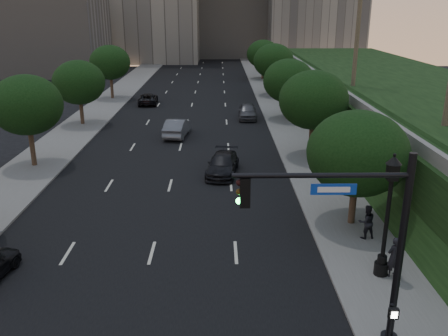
{
  "coord_description": "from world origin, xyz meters",
  "views": [
    {
      "loc": [
        3.21,
        -15.06,
        11.11
      ],
      "look_at": [
        3.46,
        6.98,
        3.6
      ],
      "focal_mm": 38.0,
      "sensor_mm": 36.0,
      "label": 1
    }
  ],
  "objects_px": {
    "sedan_near_right": "(223,164)",
    "pedestrian_a": "(394,257)",
    "sedan_far_left": "(148,99)",
    "sedan_far_right": "(247,111)",
    "pedestrian_b": "(367,222)",
    "street_lamp": "(387,222)",
    "pedestrian_c": "(329,170)",
    "traffic_signal_mast": "(366,253)",
    "sedan_mid_left": "(177,127)"
  },
  "relations": [
    {
      "from": "street_lamp",
      "to": "pedestrian_b",
      "type": "height_order",
      "value": "street_lamp"
    },
    {
      "from": "traffic_signal_mast",
      "to": "street_lamp",
      "type": "bearing_deg",
      "value": 62.93
    },
    {
      "from": "sedan_far_left",
      "to": "pedestrian_c",
      "type": "height_order",
      "value": "pedestrian_c"
    },
    {
      "from": "sedan_mid_left",
      "to": "sedan_near_right",
      "type": "bearing_deg",
      "value": 118.31
    },
    {
      "from": "sedan_far_left",
      "to": "sedan_far_right",
      "type": "bearing_deg",
      "value": 141.68
    },
    {
      "from": "sedan_mid_left",
      "to": "sedan_far_left",
      "type": "bearing_deg",
      "value": -65.5
    },
    {
      "from": "sedan_mid_left",
      "to": "sedan_near_right",
      "type": "height_order",
      "value": "sedan_mid_left"
    },
    {
      "from": "pedestrian_a",
      "to": "pedestrian_b",
      "type": "xyz_separation_m",
      "value": [
        -0.11,
        3.51,
        -0.02
      ]
    },
    {
      "from": "sedan_near_right",
      "to": "pedestrian_c",
      "type": "distance_m",
      "value": 7.24
    },
    {
      "from": "sedan_far_left",
      "to": "sedan_near_right",
      "type": "height_order",
      "value": "sedan_near_right"
    },
    {
      "from": "sedan_mid_left",
      "to": "pedestrian_c",
      "type": "xyz_separation_m",
      "value": [
        10.98,
        -12.27,
        0.17
      ]
    },
    {
      "from": "street_lamp",
      "to": "pedestrian_c",
      "type": "distance_m",
      "value": 11.64
    },
    {
      "from": "sedan_mid_left",
      "to": "pedestrian_a",
      "type": "relative_size",
      "value": 2.71
    },
    {
      "from": "pedestrian_c",
      "to": "traffic_signal_mast",
      "type": "bearing_deg",
      "value": 67.4
    },
    {
      "from": "traffic_signal_mast",
      "to": "pedestrian_b",
      "type": "height_order",
      "value": "traffic_signal_mast"
    },
    {
      "from": "traffic_signal_mast",
      "to": "street_lamp",
      "type": "xyz_separation_m",
      "value": [
        2.27,
        4.45,
        -1.04
      ]
    },
    {
      "from": "traffic_signal_mast",
      "to": "pedestrian_a",
      "type": "bearing_deg",
      "value": 58.01
    },
    {
      "from": "sedan_near_right",
      "to": "pedestrian_a",
      "type": "bearing_deg",
      "value": -54.27
    },
    {
      "from": "sedan_far_left",
      "to": "sedan_far_right",
      "type": "relative_size",
      "value": 1.02
    },
    {
      "from": "pedestrian_a",
      "to": "pedestrian_c",
      "type": "relative_size",
      "value": 1.1
    },
    {
      "from": "sedan_mid_left",
      "to": "sedan_far_right",
      "type": "relative_size",
      "value": 1.06
    },
    {
      "from": "pedestrian_a",
      "to": "pedestrian_b",
      "type": "bearing_deg",
      "value": -110.8
    },
    {
      "from": "street_lamp",
      "to": "pedestrian_c",
      "type": "xyz_separation_m",
      "value": [
        0.25,
        11.52,
        -1.66
      ]
    },
    {
      "from": "sedan_far_left",
      "to": "pedestrian_c",
      "type": "relative_size",
      "value": 2.84
    },
    {
      "from": "pedestrian_b",
      "to": "sedan_far_right",
      "type": "bearing_deg",
      "value": -90.93
    },
    {
      "from": "sedan_far_right",
      "to": "pedestrian_b",
      "type": "height_order",
      "value": "pedestrian_b"
    },
    {
      "from": "street_lamp",
      "to": "pedestrian_b",
      "type": "relative_size",
      "value": 3.2
    },
    {
      "from": "sedan_far_right",
      "to": "sedan_far_left",
      "type": "bearing_deg",
      "value": 147.54
    },
    {
      "from": "street_lamp",
      "to": "sedan_far_right",
      "type": "bearing_deg",
      "value": 97.32
    },
    {
      "from": "sedan_far_left",
      "to": "pedestrian_a",
      "type": "distance_m",
      "value": 41.98
    },
    {
      "from": "sedan_far_right",
      "to": "pedestrian_c",
      "type": "relative_size",
      "value": 2.8
    },
    {
      "from": "traffic_signal_mast",
      "to": "sedan_mid_left",
      "type": "distance_m",
      "value": 29.62
    },
    {
      "from": "sedan_near_right",
      "to": "pedestrian_b",
      "type": "bearing_deg",
      "value": -47.09
    },
    {
      "from": "sedan_mid_left",
      "to": "pedestrian_a",
      "type": "height_order",
      "value": "pedestrian_a"
    },
    {
      "from": "sedan_near_right",
      "to": "pedestrian_c",
      "type": "relative_size",
      "value": 2.94
    },
    {
      "from": "sedan_far_right",
      "to": "pedestrian_a",
      "type": "height_order",
      "value": "pedestrian_a"
    },
    {
      "from": "pedestrian_b",
      "to": "pedestrian_c",
      "type": "relative_size",
      "value": 1.07
    },
    {
      "from": "sedan_far_left",
      "to": "pedestrian_c",
      "type": "distance_m",
      "value": 31.43
    },
    {
      "from": "traffic_signal_mast",
      "to": "sedan_near_right",
      "type": "relative_size",
      "value": 1.45
    },
    {
      "from": "street_lamp",
      "to": "pedestrian_b",
      "type": "bearing_deg",
      "value": 84.44
    },
    {
      "from": "sedan_far_left",
      "to": "sedan_near_right",
      "type": "xyz_separation_m",
      "value": [
        8.74,
        -25.25,
        0.05
      ]
    },
    {
      "from": "sedan_far_right",
      "to": "pedestrian_c",
      "type": "bearing_deg",
      "value": -75.83
    },
    {
      "from": "pedestrian_a",
      "to": "pedestrian_b",
      "type": "distance_m",
      "value": 3.51
    },
    {
      "from": "street_lamp",
      "to": "pedestrian_a",
      "type": "distance_m",
      "value": 1.65
    },
    {
      "from": "sedan_near_right",
      "to": "sedan_far_right",
      "type": "height_order",
      "value": "sedan_far_right"
    },
    {
      "from": "sedan_mid_left",
      "to": "pedestrian_b",
      "type": "bearing_deg",
      "value": 125.47
    },
    {
      "from": "sedan_far_left",
      "to": "traffic_signal_mast",
      "type": "bearing_deg",
      "value": 103.01
    },
    {
      "from": "pedestrian_a",
      "to": "sedan_far_right",
      "type": "bearing_deg",
      "value": -104.48
    },
    {
      "from": "pedestrian_a",
      "to": "sedan_mid_left",
      "type": "bearing_deg",
      "value": -87.5
    },
    {
      "from": "pedestrian_a",
      "to": "pedestrian_b",
      "type": "relative_size",
      "value": 1.03
    }
  ]
}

